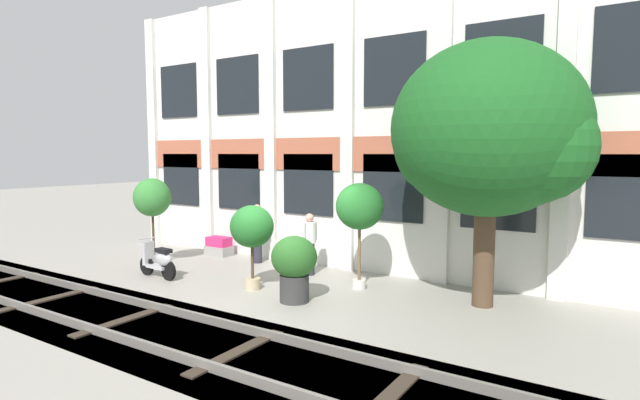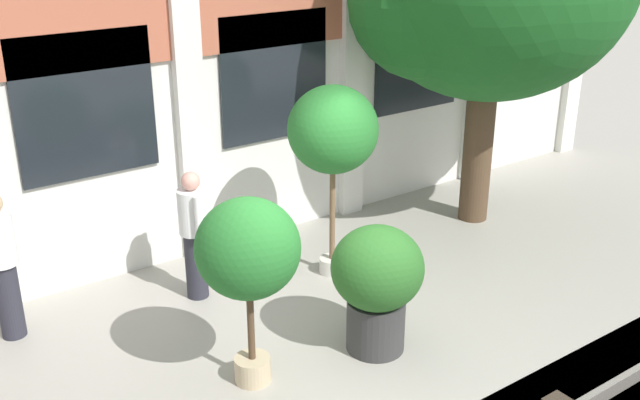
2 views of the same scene
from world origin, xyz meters
name	(u,v)px [view 2 (image 2 of 2)]	position (x,y,z in m)	size (l,w,h in m)	color
ground_plane	(330,357)	(0.00, 0.00, 0.00)	(80.00, 80.00, 0.00)	#9E998E
potted_plant_ribbed_drum	(377,280)	(0.50, -0.12, 0.81)	(0.97, 0.97, 1.40)	#333333
potted_plant_terracotta_small	(248,253)	(-0.86, 0.13, 1.41)	(1.00, 1.00, 1.94)	tan
potted_plant_tall_urn	(333,132)	(1.15, 1.54, 1.87)	(1.10, 1.10, 2.44)	beige
resident_by_doorway	(194,232)	(-0.53, 1.99, 0.85)	(0.34, 0.52, 1.59)	#282833
resident_watching_tracks	(2,262)	(-2.58, 2.37, 0.90)	(0.34, 0.45, 1.68)	#282833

